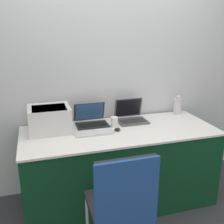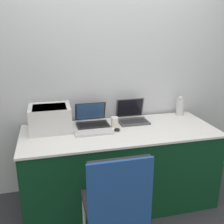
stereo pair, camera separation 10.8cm
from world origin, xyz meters
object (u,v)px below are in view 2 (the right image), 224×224
printer (50,117)px  coffee_cup (115,122)px  laptop_left (92,120)px  metal_pitcher (180,106)px  external_keyboard (94,132)px  laptop_right (132,116)px  chair (116,200)px  mouse (117,130)px

printer → coffee_cup: 0.64m
laptop_left → metal_pitcher: size_ratio=1.46×
external_keyboard → coffee_cup: coffee_cup is taller
laptop_right → chair: size_ratio=0.32×
laptop_left → coffee_cup: bearing=-30.5°
laptop_left → external_keyboard: 0.26m
laptop_left → mouse: (0.20, -0.25, -0.03)m
mouse → chair: (-0.22, -0.78, -0.21)m
laptop_right → external_keyboard: (-0.46, -0.25, -0.04)m
laptop_left → metal_pitcher: (1.04, 0.07, 0.05)m
external_keyboard → coffee_cup: bearing=28.5°
coffee_cup → mouse: (-0.01, -0.12, -0.04)m
external_keyboard → chair: bearing=-89.0°
metal_pitcher → chair: (-1.05, -1.10, -0.30)m
laptop_left → mouse: 0.32m
laptop_right → coffee_cup: (-0.22, -0.12, -0.00)m
chair → metal_pitcher: bearing=46.2°
laptop_right → mouse: size_ratio=5.39×
metal_pitcher → chair: size_ratio=0.23×
laptop_left → mouse: bearing=-50.2°
external_keyboard → laptop_right: bearing=28.1°
mouse → metal_pitcher: size_ratio=0.26×
coffee_cup → chair: size_ratio=0.10×
laptop_left → mouse: laptop_left is taller
laptop_right → chair: laptop_right is taller
laptop_left → coffee_cup: size_ratio=3.19×
coffee_cup → chair: 0.96m
laptop_left → mouse: size_ratio=5.62×
printer → metal_pitcher: (1.46, 0.13, -0.03)m
printer → chair: 1.10m
mouse → laptop_right: bearing=46.1°
printer → mouse: (0.62, -0.18, -0.12)m
printer → laptop_left: (0.42, 0.06, -0.08)m
external_keyboard → metal_pitcher: (1.06, 0.32, 0.09)m
laptop_left → chair: size_ratio=0.33×
printer → mouse: size_ratio=6.79×
mouse → external_keyboard: bearing=-178.3°
laptop_right → metal_pitcher: bearing=7.0°
coffee_cup → laptop_left: bearing=149.5°
laptop_right → chair: (-0.45, -1.02, -0.25)m
metal_pitcher → laptop_right: bearing=-173.0°
external_keyboard → metal_pitcher: metal_pitcher is taller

